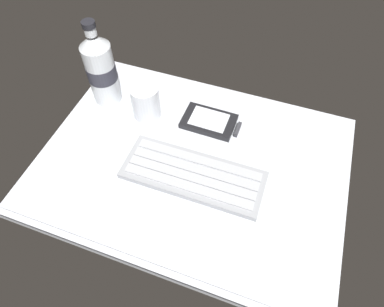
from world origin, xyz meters
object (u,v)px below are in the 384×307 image
object	(u,v)px
handheld_device	(212,122)
water_bottle	(101,69)
keyboard	(193,175)
juice_cup	(146,103)

from	to	relation	value
handheld_device	water_bottle	xyz separation A→B (cm)	(-26.43, -0.39, 8.28)
keyboard	water_bottle	world-z (taller)	water_bottle
juice_cup	water_bottle	world-z (taller)	water_bottle
juice_cup	keyboard	bearing A→B (deg)	-38.44
juice_cup	water_bottle	distance (cm)	12.61
keyboard	water_bottle	distance (cm)	32.00
water_bottle	handheld_device	bearing A→B (deg)	0.85
juice_cup	handheld_device	bearing A→B (deg)	8.85
keyboard	water_bottle	size ratio (longest dim) A/B	1.40
keyboard	juice_cup	world-z (taller)	juice_cup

